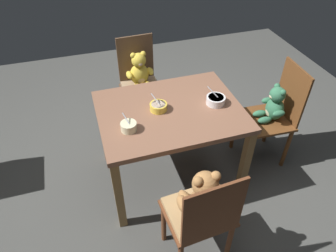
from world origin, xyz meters
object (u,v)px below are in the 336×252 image
at_px(teddy_chair_near_front, 202,206).
at_px(porridge_bowl_cream_near_left, 129,126).
at_px(porridge_bowl_white_near_right, 216,100).
at_px(porridge_bowl_yellow_center, 158,107).
at_px(teddy_chair_far_center, 140,79).
at_px(teddy_chair_near_right, 273,111).
at_px(dining_table, 170,119).

bearing_deg(teddy_chair_near_front, porridge_bowl_cream_near_left, 21.37).
relative_size(porridge_bowl_white_near_right, porridge_bowl_cream_near_left, 1.24).
bearing_deg(porridge_bowl_yellow_center, porridge_bowl_cream_near_left, -148.25).
distance_m(teddy_chair_near_front, porridge_bowl_white_near_right, 0.87).
distance_m(teddy_chair_far_center, teddy_chair_near_right, 1.28).
height_order(teddy_chair_far_center, porridge_bowl_cream_near_left, teddy_chair_far_center).
relative_size(teddy_chair_far_center, teddy_chair_near_front, 1.04).
height_order(dining_table, teddy_chair_near_right, teddy_chair_near_right).
bearing_deg(porridge_bowl_white_near_right, porridge_bowl_yellow_center, 173.11).
xyz_separation_m(dining_table, porridge_bowl_yellow_center, (-0.08, 0.02, 0.13)).
relative_size(dining_table, teddy_chair_near_right, 1.16).
bearing_deg(porridge_bowl_white_near_right, teddy_chair_near_right, 0.17).
distance_m(teddy_chair_near_front, porridge_bowl_yellow_center, 0.83).
xyz_separation_m(teddy_chair_far_center, teddy_chair_near_front, (0.01, -1.56, 0.02)).
bearing_deg(teddy_chair_near_front, teddy_chair_near_right, -56.35).
bearing_deg(porridge_bowl_white_near_right, teddy_chair_far_center, 117.06).
height_order(porridge_bowl_white_near_right, porridge_bowl_cream_near_left, porridge_bowl_white_near_right).
relative_size(porridge_bowl_yellow_center, porridge_bowl_white_near_right, 0.90).
distance_m(teddy_chair_far_center, porridge_bowl_white_near_right, 0.94).
bearing_deg(porridge_bowl_yellow_center, teddy_chair_near_right, -2.96).
bearing_deg(teddy_chair_near_right, dining_table, 1.29).
relative_size(dining_table, porridge_bowl_yellow_center, 8.22).
distance_m(teddy_chair_far_center, teddy_chair_near_front, 1.56).
bearing_deg(porridge_bowl_yellow_center, teddy_chair_near_front, -87.08).
relative_size(teddy_chair_near_right, porridge_bowl_cream_near_left, 7.93).
relative_size(dining_table, teddy_chair_near_front, 1.20).
distance_m(teddy_chair_near_right, porridge_bowl_white_near_right, 0.61).
height_order(teddy_chair_far_center, porridge_bowl_yellow_center, teddy_chair_far_center).
relative_size(teddy_chair_far_center, porridge_bowl_white_near_right, 6.42).
bearing_deg(dining_table, teddy_chair_near_right, -1.88).
height_order(teddy_chair_near_right, porridge_bowl_yellow_center, teddy_chair_near_right).
bearing_deg(porridge_bowl_cream_near_left, dining_table, 22.05).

